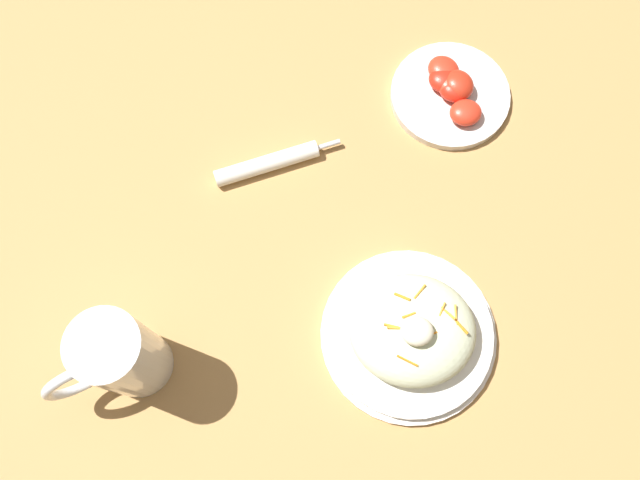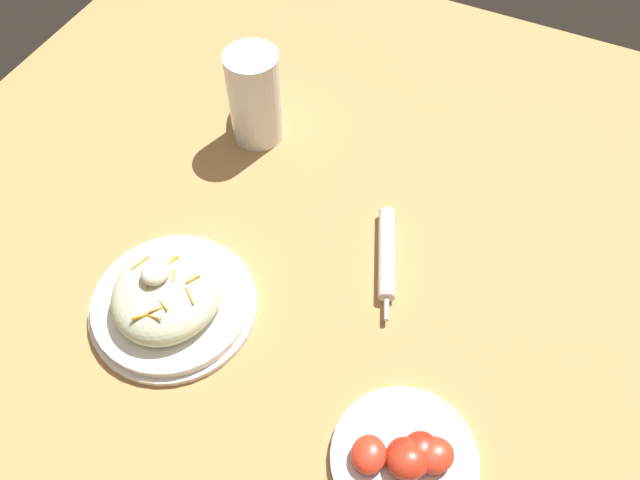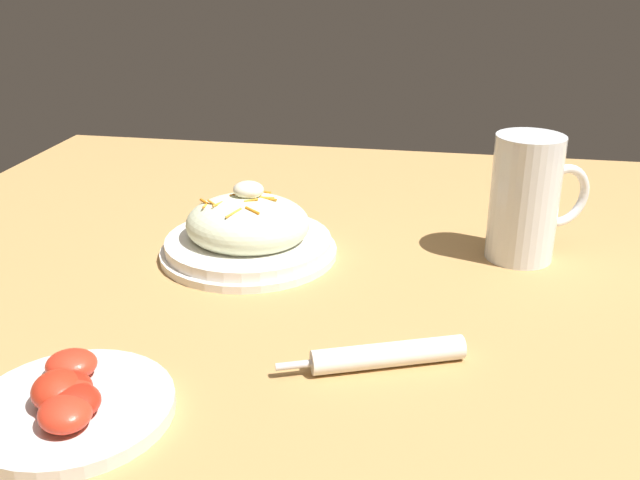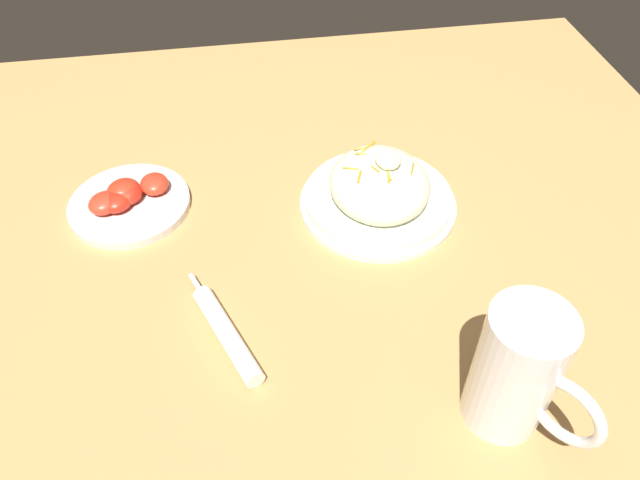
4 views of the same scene
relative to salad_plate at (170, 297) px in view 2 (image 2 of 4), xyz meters
The scene contains 5 objects.
ground_plane 0.22m from the salad_plate, 137.56° to the left, with size 1.43×1.43×0.00m, color #B2844C.
salad_plate is the anchor object (origin of this frame).
beer_mug 0.37m from the salad_plate, behind, with size 0.14×0.11×0.17m.
napkin_roll 0.32m from the salad_plate, 130.93° to the left, with size 0.18×0.09×0.03m.
tomato_plate 0.38m from the salad_plate, 80.92° to the left, with size 0.18×0.18×0.04m.
Camera 2 is at (0.48, 0.23, 0.80)m, focal length 35.47 mm.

